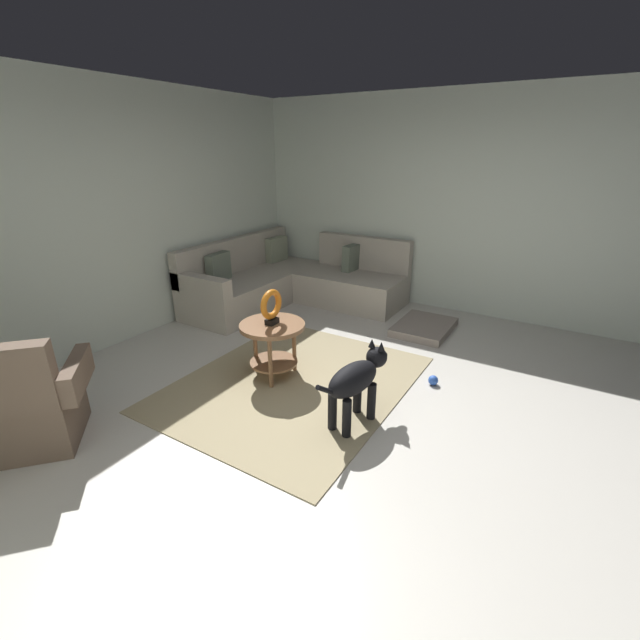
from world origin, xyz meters
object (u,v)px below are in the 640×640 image
(side_table, at_px, (273,336))
(torus_sculpture, at_px, (271,306))
(armchair, at_px, (26,407))
(dog_bed_mat, at_px, (424,327))
(sectional_couch, at_px, (291,283))
(dog, at_px, (357,380))
(dog_toy_ball, at_px, (433,380))

(side_table, relative_size, torus_sculpture, 1.84)
(armchair, distance_m, torus_sculpture, 1.98)
(side_table, distance_m, dog_bed_mat, 2.04)
(torus_sculpture, bearing_deg, sectional_couch, 30.52)
(side_table, relative_size, dog, 0.71)
(torus_sculpture, height_order, dog_toy_ball, torus_sculpture)
(armchair, distance_m, side_table, 1.94)
(armchair, distance_m, dog, 2.38)
(sectional_couch, relative_size, torus_sculpture, 6.90)
(sectional_couch, relative_size, side_table, 3.75)
(dog_bed_mat, distance_m, dog, 2.10)
(side_table, distance_m, torus_sculpture, 0.29)
(torus_sculpture, bearing_deg, side_table, 85.24)
(side_table, height_order, dog_toy_ball, side_table)
(sectional_couch, bearing_deg, torus_sculpture, -149.48)
(dog_bed_mat, height_order, dog_toy_ball, same)
(dog, bearing_deg, dog_bed_mat, 104.55)
(armchair, height_order, side_table, armchair)
(side_table, bearing_deg, dog, -104.47)
(torus_sculpture, distance_m, dog_toy_ball, 1.63)
(sectional_couch, relative_size, dog_toy_ball, 24.83)
(dog_bed_mat, bearing_deg, dog, -176.19)
(dog, bearing_deg, side_table, 176.27)
(side_table, bearing_deg, dog_toy_ball, -64.90)
(sectional_couch, bearing_deg, armchair, -176.71)
(armchair, xyz_separation_m, torus_sculpture, (1.73, -0.87, 0.39))
(sectional_couch, height_order, side_table, sectional_couch)
(side_table, height_order, dog, dog)
(sectional_couch, xyz_separation_m, armchair, (-3.56, -0.20, 0.03))
(armchair, height_order, dog, armchair)
(dog_toy_ball, bearing_deg, sectional_couch, 63.72)
(sectional_couch, bearing_deg, dog, -135.15)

